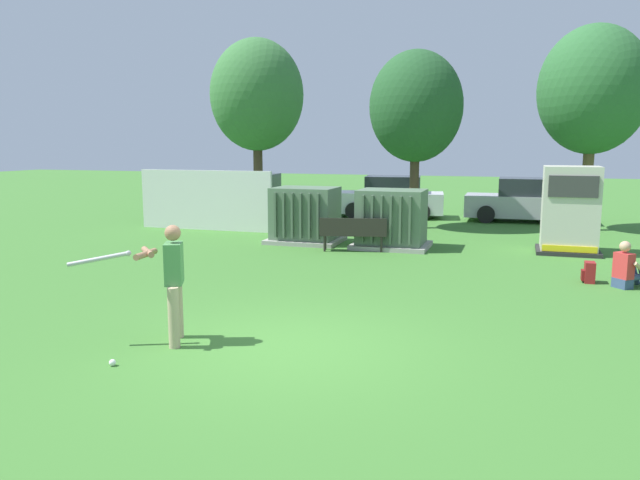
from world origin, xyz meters
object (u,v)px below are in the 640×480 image
(park_bench, at_px, (353,232))
(backpack, at_px, (589,273))
(batter, at_px, (170,277))
(seated_spectator, at_px, (627,269))
(parked_car_right_of_center, at_px, (525,201))
(sports_ball, at_px, (112,363))
(parked_car_left_of_center, at_px, (390,198))
(transformer_west, at_px, (305,216))
(parked_car_leftmost, at_px, (250,194))
(generator_enclosure, at_px, (570,210))
(transformer_mid_west, at_px, (392,219))

(park_bench, height_order, backpack, park_bench)
(batter, bearing_deg, seated_spectator, 40.43)
(batter, distance_m, seated_spectator, 9.08)
(parked_car_right_of_center, bearing_deg, seated_spectator, -79.68)
(park_bench, relative_size, seated_spectator, 1.91)
(sports_ball, relative_size, parked_car_left_of_center, 0.02)
(park_bench, distance_m, seated_spectator, 6.78)
(transformer_west, xyz_separation_m, park_bench, (1.74, -1.07, -0.25))
(parked_car_right_of_center, bearing_deg, backpack, -83.10)
(sports_ball, relative_size, backpack, 0.20)
(parked_car_leftmost, height_order, parked_car_left_of_center, same)
(transformer_west, height_order, generator_enclosure, generator_enclosure)
(park_bench, distance_m, batter, 8.28)
(park_bench, distance_m, parked_car_leftmost, 10.51)
(generator_enclosure, bearing_deg, parked_car_left_of_center, 133.47)
(parked_car_leftmost, distance_m, parked_car_right_of_center, 11.11)
(transformer_west, distance_m, transformer_mid_west, 2.59)
(seated_spectator, bearing_deg, transformer_west, 156.91)
(park_bench, height_order, batter, batter)
(seated_spectator, distance_m, parked_car_right_of_center, 10.72)
(generator_enclosure, xyz_separation_m, parked_car_leftmost, (-12.18, 6.54, -0.38))
(generator_enclosure, height_order, parked_car_leftmost, generator_enclosure)
(transformer_west, height_order, seated_spectator, transformer_west)
(transformer_mid_west, height_order, sports_ball, transformer_mid_west)
(park_bench, distance_m, sports_ball, 9.39)
(sports_ball, bearing_deg, parked_car_leftmost, 108.65)
(backpack, xyz_separation_m, parked_car_leftmost, (-12.35, 10.23, 0.54))
(batter, xyz_separation_m, parked_car_leftmost, (-6.13, 16.36, -0.22))
(parked_car_leftmost, bearing_deg, parked_car_right_of_center, 0.26)
(batter, bearing_deg, park_bench, 86.19)
(transformer_west, bearing_deg, parked_car_leftmost, 125.08)
(generator_enclosure, relative_size, parked_car_left_of_center, 0.52)
(parked_car_left_of_center, height_order, parked_car_right_of_center, same)
(transformer_west, height_order, parked_car_leftmost, same)
(generator_enclosure, bearing_deg, parked_car_right_of_center, 99.28)
(transformer_west, relative_size, parked_car_right_of_center, 0.50)
(park_bench, xyz_separation_m, parked_car_left_of_center, (-0.62, 8.03, 0.22))
(transformer_mid_west, distance_m, parked_car_right_of_center, 8.04)
(batter, bearing_deg, parked_car_right_of_center, 73.13)
(transformer_mid_west, bearing_deg, seated_spectator, -31.27)
(backpack, height_order, parked_car_leftmost, parked_car_leftmost)
(batter, height_order, parked_car_right_of_center, batter)
(park_bench, distance_m, backpack, 6.06)
(transformer_mid_west, height_order, backpack, transformer_mid_west)
(sports_ball, height_order, parked_car_leftmost, parked_car_leftmost)
(batter, relative_size, seated_spectator, 1.81)
(transformer_west, bearing_deg, batter, -82.75)
(sports_ball, height_order, seated_spectator, seated_spectator)
(transformer_west, distance_m, sports_ball, 10.49)
(parked_car_leftmost, distance_m, parked_car_left_of_center, 6.06)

